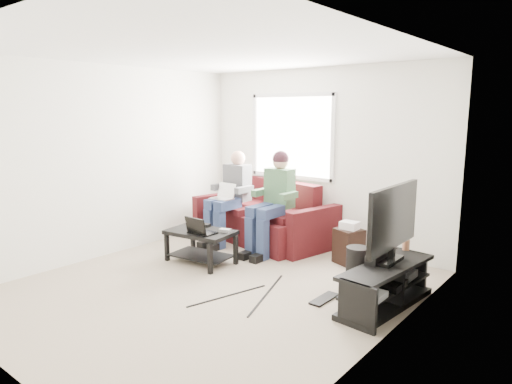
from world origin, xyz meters
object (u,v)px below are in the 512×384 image
(end_table, at_px, (349,244))
(tv_stand, at_px, (386,288))
(sofa, at_px, (266,220))
(subwoofer, at_px, (357,272))
(coffee_table, at_px, (201,239))
(tv, at_px, (393,219))

(end_table, bearing_deg, tv_stand, -46.11)
(sofa, distance_m, tv_stand, 2.64)
(tv_stand, distance_m, subwoofer, 0.37)
(tv_stand, distance_m, end_table, 1.35)
(tv_stand, xyz_separation_m, subwoofer, (-0.36, 0.05, 0.08))
(coffee_table, relative_size, subwoofer, 1.72)
(sofa, distance_m, coffee_table, 1.32)
(coffee_table, xyz_separation_m, tv_stand, (2.47, 0.24, -0.12))
(sofa, height_order, tv_stand, sofa)
(tv, bearing_deg, coffee_table, -172.26)
(sofa, xyz_separation_m, tv_stand, (2.40, -1.08, -0.14))
(coffee_table, bearing_deg, end_table, 38.26)
(coffee_table, bearing_deg, tv, 7.74)
(coffee_table, distance_m, tv, 2.55)
(tv_stand, relative_size, end_table, 2.42)
(coffee_table, relative_size, end_table, 1.67)
(sofa, relative_size, end_table, 3.84)
(coffee_table, distance_m, subwoofer, 2.13)
(end_table, bearing_deg, coffee_table, -141.74)
(tv_stand, relative_size, subwoofer, 2.49)
(tv, xyz_separation_m, end_table, (-0.93, 0.87, -0.65))
(sofa, bearing_deg, tv_stand, -24.19)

